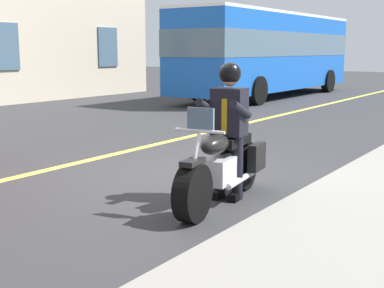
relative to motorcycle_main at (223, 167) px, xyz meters
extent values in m
plane|color=#333335|center=(-0.90, -1.21, -0.45)|extent=(80.00, 80.00, 0.00)
cube|color=#E5DB4C|center=(-0.90, -3.21, -0.45)|extent=(60.00, 0.16, 0.01)
cylinder|color=black|center=(0.84, 0.12, -0.12)|extent=(0.68, 0.30, 0.66)
cylinder|color=black|center=(-0.70, -0.11, -0.12)|extent=(0.68, 0.30, 0.66)
cube|color=silver|center=(0.05, 0.00, -0.03)|extent=(0.60, 0.36, 0.32)
ellipsoid|color=black|center=(0.24, 0.03, 0.33)|extent=(0.60, 0.36, 0.24)
cube|color=black|center=(-0.30, -0.05, 0.29)|extent=(0.73, 0.38, 0.12)
cube|color=black|center=(-0.68, 0.12, 0.03)|extent=(0.41, 0.18, 0.36)
cube|color=black|center=(-0.61, -0.32, 0.03)|extent=(0.41, 0.18, 0.36)
cylinder|color=silver|center=(0.82, 0.12, 0.15)|extent=(0.35, 0.10, 0.76)
cylinder|color=silver|center=(0.66, 0.10, 0.55)|extent=(0.12, 0.60, 0.04)
cube|color=black|center=(0.84, 0.12, 0.23)|extent=(0.38, 0.21, 0.06)
cylinder|color=silver|center=(-0.27, 0.12, -0.19)|extent=(0.90, 0.21, 0.08)
cube|color=slate|center=(0.64, 0.09, 0.67)|extent=(0.09, 0.32, 0.28)
cylinder|color=black|center=(-0.22, 0.09, -0.03)|extent=(0.14, 0.14, 0.84)
cube|color=black|center=(-0.16, 0.09, -0.40)|extent=(0.27, 0.15, 0.10)
cylinder|color=black|center=(-0.18, -0.15, -0.03)|extent=(0.14, 0.14, 0.84)
cube|color=black|center=(-0.12, -0.14, -0.40)|extent=(0.27, 0.15, 0.10)
cube|color=black|center=(-0.20, -0.03, 0.67)|extent=(0.38, 0.44, 0.60)
cube|color=#B28C14|center=(-0.04, -0.01, 0.63)|extent=(0.03, 0.07, 0.44)
cylinder|color=black|center=(-0.06, 0.21, 0.73)|extent=(0.56, 0.18, 0.28)
cylinder|color=black|center=(0.01, -0.22, 0.73)|extent=(0.56, 0.18, 0.28)
sphere|color=tan|center=(-0.20, -0.03, 1.10)|extent=(0.22, 0.22, 0.22)
sphere|color=black|center=(-0.20, -0.03, 1.15)|extent=(0.28, 0.28, 0.28)
cube|color=blue|center=(-13.89, -6.31, 1.32)|extent=(11.00, 2.50, 2.85)
cube|color=slate|center=(-13.89, -6.31, 1.65)|extent=(11.04, 2.52, 0.90)
cube|color=slate|center=(-19.39, -6.31, 1.55)|extent=(0.06, 2.40, 1.90)
cube|color=white|center=(-13.89, -6.31, 2.80)|extent=(11.00, 2.50, 0.10)
cylinder|color=black|center=(-17.49, -7.51, 0.05)|extent=(1.00, 0.30, 1.00)
cylinder|color=black|center=(-17.49, -5.11, 0.05)|extent=(1.00, 0.30, 1.00)
cylinder|color=black|center=(-10.69, -7.51, 0.05)|extent=(1.00, 0.30, 1.00)
cylinder|color=black|center=(-10.69, -5.11, 0.05)|extent=(1.00, 0.30, 1.00)
cube|color=slate|center=(-10.79, -12.18, 1.55)|extent=(1.10, 0.06, 1.60)
cube|color=slate|center=(-5.80, -12.18, 1.55)|extent=(1.10, 0.06, 1.60)
camera|label=1|loc=(5.45, 3.30, 1.44)|focal=49.04mm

